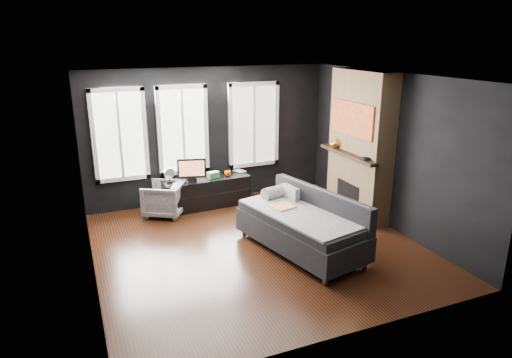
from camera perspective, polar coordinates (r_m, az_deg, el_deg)
name	(u,v)px	position (r m, az deg, el deg)	size (l,w,h in m)	color
floor	(257,246)	(7.48, 0.18, -8.43)	(5.00, 5.00, 0.00)	black
ceiling	(258,77)	(6.76, 0.20, 12.65)	(5.00, 5.00, 0.00)	white
wall_back	(210,135)	(9.29, -5.83, 5.46)	(5.00, 0.02, 2.70)	black
wall_left	(85,186)	(6.49, -20.60, -0.85)	(0.02, 5.00, 2.70)	black
wall_right	(390,151)	(8.26, 16.41, 3.33)	(0.02, 5.00, 2.70)	black
windows	(186,85)	(8.97, -8.76, 11.59)	(4.00, 0.16, 1.76)	white
fireplace	(360,145)	(8.61, 12.89, 4.15)	(0.70, 1.62, 2.70)	#93724C
sofa	(301,223)	(7.20, 5.61, -5.46)	(1.10, 2.19, 0.94)	black
stripe_pillow	(290,198)	(7.66, 4.31, -2.32)	(0.09, 0.40, 0.40)	gray
armchair	(164,197)	(8.79, -11.44, -2.27)	(0.68, 0.64, 0.70)	white
media_console	(207,192)	(9.14, -6.19, -1.63)	(1.71, 0.53, 0.59)	black
monitor	(192,168)	(8.85, -8.04, 1.35)	(0.56, 0.12, 0.50)	black
desk_fan	(169,175)	(8.83, -10.80, 0.49)	(0.21, 0.21, 0.30)	gray
mug	(228,173)	(9.14, -3.55, 0.80)	(0.13, 0.10, 0.13)	#DF5607
book	(236,167)	(9.34, -2.51, 1.56)	(0.18, 0.02, 0.24)	#C3B19B
storage_box	(213,175)	(9.03, -5.36, 0.52)	(0.22, 0.14, 0.12)	#317738
mantel_vase	(335,142)	(8.84, 9.87, 4.52)	(0.19, 0.20, 0.19)	gold
mantel_clock	(366,159)	(8.06, 13.62, 2.48)	(0.13, 0.13, 0.04)	black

